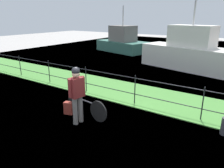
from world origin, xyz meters
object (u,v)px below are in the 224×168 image
at_px(bicycle_main, 86,106).
at_px(moored_boat_near, 190,53).
at_px(wooden_crate, 77,89).
at_px(moored_boat_far, 123,42).
at_px(cyclist_person, 77,91).
at_px(backpack_on_paving, 69,108).
at_px(terrier_dog, 77,82).

bearing_deg(bicycle_main, moored_boat_near, 83.24).
distance_m(wooden_crate, moored_boat_far, 12.64).
distance_m(bicycle_main, cyclist_person, 0.81).
bearing_deg(wooden_crate, backpack_on_paving, -122.71).
height_order(wooden_crate, terrier_dog, terrier_dog).
relative_size(terrier_dog, cyclist_person, 0.19).
distance_m(bicycle_main, wooden_crate, 0.61).
bearing_deg(moored_boat_far, terrier_dog, -65.23).
bearing_deg(bicycle_main, terrier_dog, 172.69).
relative_size(wooden_crate, backpack_on_paving, 0.90).
distance_m(cyclist_person, moored_boat_far, 13.33).
relative_size(wooden_crate, cyclist_person, 0.21).
height_order(moored_boat_near, moored_boat_far, moored_boat_near).
xyz_separation_m(cyclist_person, backpack_on_paving, (-0.66, 0.28, -0.80)).
distance_m(bicycle_main, terrier_dog, 0.78).
bearing_deg(terrier_dog, wooden_crate, 172.69).
bearing_deg(moored_boat_far, cyclist_person, -64.27).
xyz_separation_m(bicycle_main, cyclist_person, (0.11, -0.47, 0.66)).
relative_size(terrier_dog, moored_boat_near, 0.05).
xyz_separation_m(wooden_crate, terrier_dog, (0.02, -0.00, 0.23)).
bearing_deg(moored_boat_near, moored_boat_far, 152.82).
xyz_separation_m(cyclist_person, moored_boat_near, (0.85, 8.60, -0.07)).
bearing_deg(wooden_crate, moored_boat_near, 80.43).
bearing_deg(moored_boat_near, wooden_crate, -99.57).
xyz_separation_m(terrier_dog, cyclist_person, (0.49, -0.52, -0.02)).
bearing_deg(moored_boat_near, terrier_dog, -99.39).
bearing_deg(cyclist_person, terrier_dog, 133.23).
height_order(backpack_on_paving, moored_boat_far, moored_boat_far).
relative_size(backpack_on_paving, moored_boat_far, 0.08).
distance_m(backpack_on_paving, moored_boat_near, 8.49).
bearing_deg(terrier_dog, moored_boat_near, 80.61).
relative_size(bicycle_main, wooden_crate, 4.81).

